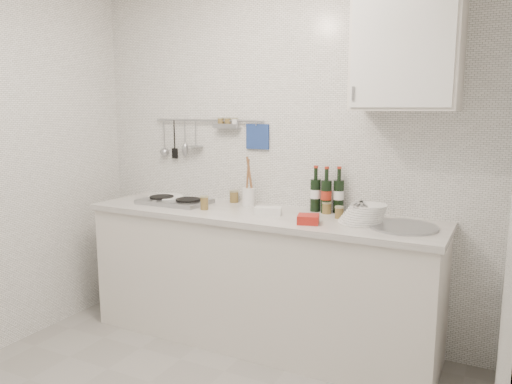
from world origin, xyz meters
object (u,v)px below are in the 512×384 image
Objects in this scene: wine_bottles at (327,190)px; utensil_crock at (248,194)px; wall_cabinet at (407,50)px; plate_stack_hob at (165,198)px; plate_stack_sink at (364,214)px.

utensil_crock reaches higher than wine_bottles.
plate_stack_hob is (-1.73, -0.07, -1.01)m from wall_cabinet.
wall_cabinet is 2.48× the size of plate_stack_hob.
wine_bottles is at bearing 5.50° from utensil_crock.
utensil_crock reaches higher than plate_stack_hob.
plate_stack_hob is 1.53m from plate_stack_sink.
wall_cabinet is 1.96× the size of utensil_crock.
wine_bottles is (1.22, 0.17, 0.14)m from plate_stack_hob.
wall_cabinet is 2.26× the size of wine_bottles.
utensil_crock is (0.66, 0.11, 0.06)m from plate_stack_hob.
plate_stack_sink is (1.53, -0.02, 0.04)m from plate_stack_hob.
plate_stack_hob is 0.67m from utensil_crock.
wall_cabinet is 1.43m from utensil_crock.
plate_stack_sink is 0.94× the size of wine_bottles.
wine_bottles is at bearing 169.31° from wall_cabinet.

